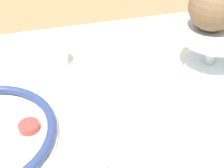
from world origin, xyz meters
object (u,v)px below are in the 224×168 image
at_px(orange_fruit, 219,9).
at_px(coconut, 213,7).
at_px(wine_glass, 83,155).
at_px(cup_near, 56,52).
at_px(fruit_stand, 214,38).

distance_m(orange_fruit, coconut, 0.03).
distance_m(wine_glass, orange_fruit, 0.50).
relative_size(coconut, cup_near, 1.57).
distance_m(coconut, cup_near, 0.41).
xyz_separation_m(orange_fruit, coconut, (-0.02, -0.01, 0.01)).
relative_size(wine_glass, coconut, 1.07).
xyz_separation_m(wine_glass, orange_fruit, (0.40, 0.30, 0.06)).
distance_m(fruit_stand, coconut, 0.09).
height_order(fruit_stand, orange_fruit, orange_fruit).
bearing_deg(wine_glass, fruit_stand, 36.38).
relative_size(fruit_stand, cup_near, 2.28).
distance_m(wine_glass, coconut, 0.48).
distance_m(fruit_stand, orange_fruit, 0.08).
relative_size(wine_glass, orange_fruit, 1.40).
distance_m(orange_fruit, cup_near, 0.43).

